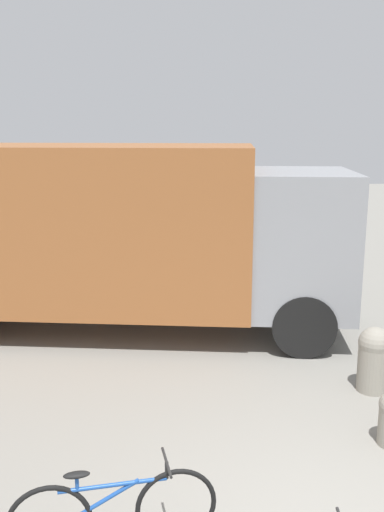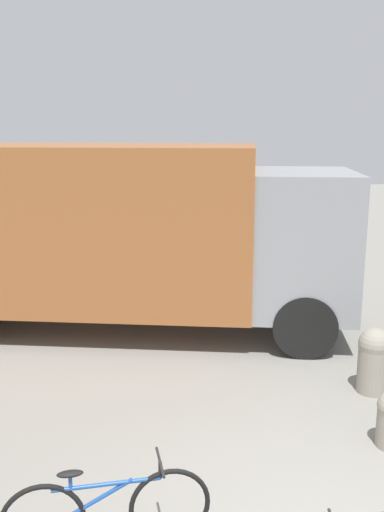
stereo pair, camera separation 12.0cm
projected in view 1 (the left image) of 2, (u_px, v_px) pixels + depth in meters
delivery_truck at (102, 229)px, 9.86m from camera, size 8.59×3.81×3.24m
bollard_far_bench at (374, 357)px, 7.76m from camera, size 0.45×0.45×0.91m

